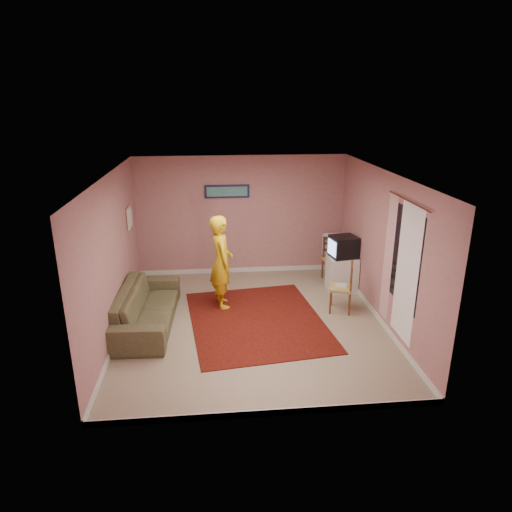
{
  "coord_description": "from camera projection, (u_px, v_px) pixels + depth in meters",
  "views": [
    {
      "loc": [
        -0.63,
        -7.13,
        3.72
      ],
      "look_at": [
        0.13,
        0.6,
        1.03
      ],
      "focal_mm": 32.0,
      "sensor_mm": 36.0,
      "label": 1
    }
  ],
  "objects": [
    {
      "name": "curtain_floral",
      "position": [
        388.0,
        258.0,
        7.45
      ],
      "size": [
        0.01,
        0.35,
        2.1
      ],
      "primitive_type": "cube",
      "color": "beige",
      "rests_on": "wall_right"
    },
    {
      "name": "area_rug",
      "position": [
        257.0,
        320.0,
        8.06
      ],
      "size": [
        2.58,
        3.08,
        0.02
      ],
      "primitive_type": "cube",
      "rotation": [
        0.0,
        0.0,
        0.12
      ],
      "color": "black",
      "rests_on": "ground"
    },
    {
      "name": "wall_back",
      "position": [
        241.0,
        216.0,
        9.91
      ],
      "size": [
        4.5,
        0.02,
        2.6
      ],
      "primitive_type": "cube",
      "color": "#AC7176",
      "rests_on": "ground"
    },
    {
      "name": "baseboard_front",
      "position": [
        270.0,
        413.0,
        5.62
      ],
      "size": [
        4.5,
        0.02,
        0.1
      ],
      "primitive_type": "cube",
      "color": "silver",
      "rests_on": "ground"
    },
    {
      "name": "chair_a",
      "position": [
        334.0,
        255.0,
        9.69
      ],
      "size": [
        0.5,
        0.48,
        0.51
      ],
      "rotation": [
        0.0,
        0.0,
        0.19
      ],
      "color": "tan",
      "rests_on": "ground"
    },
    {
      "name": "chair_b",
      "position": [
        341.0,
        282.0,
        8.27
      ],
      "size": [
        0.51,
        0.52,
        0.5
      ],
      "rotation": [
        0.0,
        0.0,
        -1.87
      ],
      "color": "tan",
      "rests_on": "ground"
    },
    {
      "name": "picture_left",
      "position": [
        130.0,
        217.0,
        8.77
      ],
      "size": [
        0.04,
        0.38,
        0.42
      ],
      "color": "beige",
      "rests_on": "wall_left"
    },
    {
      "name": "ground",
      "position": [
        252.0,
        323.0,
        7.98
      ],
      "size": [
        5.0,
        5.0,
        0.0
      ],
      "primitive_type": "plane",
      "color": "tan",
      "rests_on": "ground"
    },
    {
      "name": "person",
      "position": [
        221.0,
        262.0,
        8.37
      ],
      "size": [
        0.52,
        0.7,
        1.75
      ],
      "primitive_type": "imported",
      "rotation": [
        0.0,
        0.0,
        1.74
      ],
      "color": "gold",
      "rests_on": "ground"
    },
    {
      "name": "blue_throw",
      "position": [
        333.0,
        244.0,
        9.81
      ],
      "size": [
        0.44,
        0.06,
        0.46
      ],
      "primitive_type": "cube",
      "color": "#84AED8",
      "rests_on": "chair_a"
    },
    {
      "name": "dvd_player",
      "position": [
        334.0,
        258.0,
        9.71
      ],
      "size": [
        0.36,
        0.3,
        0.05
      ],
      "primitive_type": "cube",
      "rotation": [
        0.0,
        0.0,
        0.27
      ],
      "color": "#B0B0B5",
      "rests_on": "chair_a"
    },
    {
      "name": "game_console",
      "position": [
        341.0,
        286.0,
        8.3
      ],
      "size": [
        0.21,
        0.17,
        0.04
      ],
      "primitive_type": "cube",
      "rotation": [
        0.0,
        0.0,
        -0.16
      ],
      "color": "silver",
      "rests_on": "chair_b"
    },
    {
      "name": "window",
      "position": [
        405.0,
        258.0,
        6.87
      ],
      "size": [
        0.01,
        1.1,
        1.5
      ],
      "primitive_type": "cube",
      "color": "black",
      "rests_on": "wall_right"
    },
    {
      "name": "ceiling",
      "position": [
        251.0,
        174.0,
        7.13
      ],
      "size": [
        4.5,
        5.0,
        0.02
      ],
      "primitive_type": "cube",
      "color": "silver",
      "rests_on": "wall_back"
    },
    {
      "name": "crt_tv",
      "position": [
        343.0,
        247.0,
        9.05
      ],
      "size": [
        0.56,
        0.52,
        0.43
      ],
      "rotation": [
        0.0,
        0.0,
        0.17
      ],
      "color": "black",
      "rests_on": "tv_cabinet"
    },
    {
      "name": "baseboard_back",
      "position": [
        242.0,
        270.0,
        10.31
      ],
      "size": [
        4.5,
        0.02,
        0.1
      ],
      "primitive_type": "cube",
      "color": "silver",
      "rests_on": "ground"
    },
    {
      "name": "wall_left",
      "position": [
        113.0,
        257.0,
        7.35
      ],
      "size": [
        0.02,
        5.0,
        2.6
      ],
      "primitive_type": "cube",
      "color": "#AC7176",
      "rests_on": "ground"
    },
    {
      "name": "baseboard_right",
      "position": [
        376.0,
        315.0,
        8.17
      ],
      "size": [
        0.02,
        5.0,
        0.1
      ],
      "primitive_type": "cube",
      "color": "silver",
      "rests_on": "ground"
    },
    {
      "name": "baseboard_left",
      "position": [
        121.0,
        326.0,
        7.76
      ],
      "size": [
        0.02,
        5.0,
        0.1
      ],
      "primitive_type": "cube",
      "color": "silver",
      "rests_on": "ground"
    },
    {
      "name": "curtain_sheer",
      "position": [
        407.0,
        274.0,
        6.79
      ],
      "size": [
        0.01,
        0.75,
        2.1
      ],
      "primitive_type": "cube",
      "color": "white",
      "rests_on": "wall_right"
    },
    {
      "name": "sofa",
      "position": [
        147.0,
        307.0,
        7.83
      ],
      "size": [
        0.99,
        2.32,
        0.67
      ],
      "primitive_type": "imported",
      "rotation": [
        0.0,
        0.0,
        1.53
      ],
      "color": "brown",
      "rests_on": "ground"
    },
    {
      "name": "wall_right",
      "position": [
        383.0,
        248.0,
        7.76
      ],
      "size": [
        0.02,
        5.0,
        2.6
      ],
      "primitive_type": "cube",
      "color": "#AC7176",
      "rests_on": "ground"
    },
    {
      "name": "wall_front",
      "position": [
        271.0,
        322.0,
        5.21
      ],
      "size": [
        4.5,
        0.02,
        2.6
      ],
      "primitive_type": "cube",
      "color": "#AC7176",
      "rests_on": "ground"
    },
    {
      "name": "picture_back",
      "position": [
        227.0,
        191.0,
        9.67
      ],
      "size": [
        0.95,
        0.04,
        0.28
      ],
      "color": "#131536",
      "rests_on": "wall_back"
    },
    {
      "name": "curtain_rod",
      "position": [
        408.0,
        201.0,
        6.58
      ],
      "size": [
        0.02,
        1.4,
        0.02
      ],
      "primitive_type": "cylinder",
      "rotation": [
        1.57,
        0.0,
        0.0
      ],
      "color": "brown",
      "rests_on": "wall_right"
    },
    {
      "name": "tv_cabinet",
      "position": [
        342.0,
        273.0,
        9.24
      ],
      "size": [
        0.56,
        0.51,
        0.72
      ],
      "primitive_type": "cube",
      "color": "silver",
      "rests_on": "ground"
    }
  ]
}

